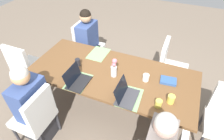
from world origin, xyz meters
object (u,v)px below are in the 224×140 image
Objects in this scene: laptop_far_left_mid at (125,95)px; book_red_cover at (168,81)px; chair_head_right_right_near at (26,65)px; flower_vase at (114,68)px; coffee_mug_near_right at (171,99)px; dining_table at (112,77)px; coffee_mug_near_left at (158,104)px; coffee_mug_centre_right at (78,62)px; chair_far_left_far at (36,115)px; person_near_left_near at (88,45)px; person_far_left_far at (34,108)px; coffee_mug_centre_left at (146,78)px; laptop_far_left_far at (77,80)px; chair_near_right_mid at (169,65)px; chair_near_left_near at (86,44)px.

laptop_far_left_mid reaches higher than book_red_cover.
chair_head_right_right_near is 3.41× the size of flower_vase.
flower_vase is at bearing -12.76° from coffee_mug_near_right.
dining_table is 23.68× the size of coffee_mug_near_left.
coffee_mug_near_right is at bearing 172.22° from coffee_mug_centre_right.
chair_far_left_far reaches higher than coffee_mug_centre_right.
person_near_left_near is at bearing -45.31° from laptop_far_left_mid.
chair_far_left_far reaches higher than coffee_mug_near_right.
coffee_mug_centre_left is at bearing -145.67° from person_far_left_far.
chair_far_left_far is 0.65m from laptop_far_left_far.
coffee_mug_centre_right is (-0.15, -0.80, 0.29)m from chair_far_left_far.
person_near_left_near is 1.87m from coffee_mug_near_left.
chair_near_right_mid is 1.10m from flower_vase.
book_red_cover is at bearing -170.91° from dining_table.
chair_far_left_far is 1.00× the size of chair_near_right_mid.
chair_near_left_near is (0.88, -0.84, -0.17)m from dining_table.
person_far_left_far is 11.98× the size of coffee_mug_near_right.
laptop_far_left_mid reaches higher than chair_near_right_mid.
chair_near_left_near is 3.41× the size of flower_vase.
flower_vase is (-0.92, 0.88, 0.36)m from chair_near_left_near.
coffee_mug_near_right is (-1.68, 1.05, 0.29)m from chair_near_left_near.
person_far_left_far is at bearing -38.76° from chair_far_left_far.
coffee_mug_near_right is (-1.61, 0.99, 0.26)m from person_near_left_near.
coffee_mug_near_left is at bearing -162.55° from person_far_left_far.
person_far_left_far is (0.73, 0.77, -0.14)m from dining_table.
chair_near_right_mid is at bearing -127.39° from flower_vase.
coffee_mug_near_right is at bearing -164.78° from laptop_far_left_mid.
chair_near_left_near is 1.70m from laptop_far_left_mid.
chair_near_left_near is at bearing -43.77° from dining_table.
coffee_mug_near_left is at bearing 78.99° from book_red_cover.
laptop_far_left_far is at bearing 17.18° from book_red_cover.
chair_far_left_far is at bearing 56.53° from laptop_far_left_far.
chair_far_left_far is at bearing 26.74° from laptop_far_left_mid.
coffee_mug_near_right is at bearing -135.35° from coffee_mug_near_left.
coffee_mug_centre_right is at bearing 3.60° from dining_table.
person_near_left_near is at bearing -127.16° from chair_head_right_right_near.
coffee_mug_near_left is at bearing -159.38° from chair_far_left_far.
book_red_cover is (-0.41, -0.46, -0.03)m from laptop_far_left_mid.
chair_head_right_right_near is at bearing -11.84° from laptop_far_left_far.
chair_near_left_near is at bearing -30.67° from book_red_cover.
person_near_left_near is (-0.07, 0.06, 0.03)m from chair_near_left_near.
dining_table is at bearing -47.96° from laptop_far_left_mid.
chair_head_right_right_near is at bearing 52.84° from person_near_left_near.
book_red_cover is (-1.23, -0.15, -0.04)m from coffee_mug_centre_right.
flower_vase is at bearing 136.33° from chair_near_left_near.
chair_near_left_near is at bearing -36.64° from coffee_mug_near_left.
chair_near_left_near is 0.75× the size of person_far_left_far.
dining_table is 0.49m from laptop_far_left_far.
flower_vase reaches higher than coffee_mug_centre_left.
person_near_left_near reaches higher than chair_far_left_far.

